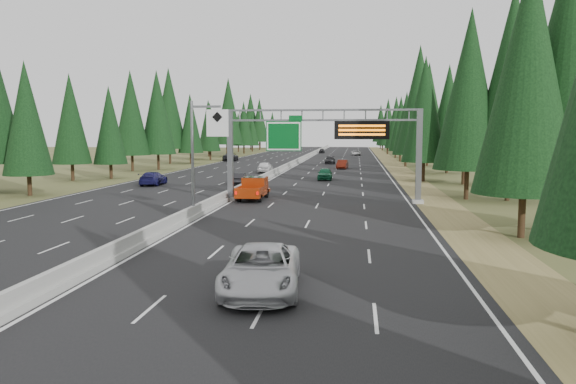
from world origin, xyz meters
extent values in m
cube|color=black|center=(0.00, 80.00, 0.04)|extent=(32.00, 260.00, 0.08)
cube|color=olive|center=(17.80, 80.00, 0.03)|extent=(3.60, 260.00, 0.06)
cube|color=#434C23|center=(-17.80, 80.00, 0.03)|extent=(3.60, 260.00, 0.06)
cube|color=gray|center=(0.00, 80.00, 0.23)|extent=(0.70, 260.00, 0.30)
cube|color=gray|center=(0.00, 80.00, 0.63)|extent=(0.30, 260.00, 0.60)
cube|color=slate|center=(0.35, 35.00, 3.98)|extent=(0.45, 0.45, 7.80)
cube|color=gray|center=(0.35, 35.00, 0.23)|extent=(0.90, 0.90, 0.30)
cube|color=slate|center=(16.20, 35.00, 3.98)|extent=(0.45, 0.45, 7.80)
cube|color=gray|center=(16.20, 35.00, 0.23)|extent=(0.90, 0.90, 0.30)
cube|color=slate|center=(8.28, 35.00, 7.80)|extent=(15.85, 0.35, 0.16)
cube|color=slate|center=(8.28, 35.00, 6.96)|extent=(15.85, 0.35, 0.16)
cube|color=#054C19|center=(5.00, 34.75, 5.63)|extent=(3.00, 0.10, 2.50)
cube|color=silver|center=(5.00, 34.69, 5.63)|extent=(2.85, 0.02, 2.35)
cube|color=#054C19|center=(6.00, 34.75, 7.13)|extent=(1.10, 0.10, 0.45)
cube|color=black|center=(11.50, 34.70, 6.13)|extent=(4.50, 0.40, 1.50)
cube|color=orange|center=(11.50, 34.48, 6.48)|extent=(3.80, 0.02, 0.18)
cube|color=orange|center=(11.50, 34.48, 6.13)|extent=(3.80, 0.02, 0.18)
cube|color=orange|center=(11.50, 34.48, 5.78)|extent=(3.80, 0.02, 0.18)
cylinder|color=slate|center=(0.00, 25.00, 4.08)|extent=(0.20, 0.20, 8.00)
cube|color=gray|center=(0.00, 25.00, 0.18)|extent=(0.50, 0.50, 0.20)
cube|color=slate|center=(1.00, 25.00, 7.68)|extent=(2.00, 0.15, 0.15)
cube|color=silver|center=(1.80, 24.88, 6.58)|extent=(1.50, 0.06, 1.80)
cylinder|color=black|center=(20.44, 20.70, 1.26)|extent=(0.40, 0.40, 2.52)
cone|color=black|center=(20.44, 20.70, 9.13)|extent=(5.67, 5.67, 13.23)
cylinder|color=black|center=(23.24, 22.18, 1.47)|extent=(0.40, 0.40, 2.94)
cone|color=black|center=(23.24, 22.18, 10.64)|extent=(6.61, 6.61, 15.42)
cylinder|color=black|center=(20.84, 39.05, 1.34)|extent=(0.40, 0.40, 2.67)
cone|color=black|center=(20.84, 39.05, 9.69)|extent=(6.01, 6.01, 14.03)
cylinder|color=black|center=(24.23, 38.55, 1.47)|extent=(0.40, 0.40, 2.94)
cone|color=black|center=(24.23, 38.55, 10.67)|extent=(6.62, 6.62, 15.45)
cylinder|color=black|center=(19.12, 56.75, 1.20)|extent=(0.40, 0.40, 2.39)
cone|color=black|center=(19.12, 56.75, 8.67)|extent=(5.38, 5.38, 12.56)
cylinder|color=black|center=(23.28, 53.79, 1.38)|extent=(0.40, 0.40, 2.76)
cone|color=black|center=(23.28, 53.79, 10.00)|extent=(6.21, 6.21, 14.48)
cylinder|color=black|center=(19.84, 69.73, 1.46)|extent=(0.40, 0.40, 2.91)
cone|color=black|center=(19.84, 69.73, 10.55)|extent=(6.55, 6.55, 15.28)
cylinder|color=black|center=(24.24, 71.95, 1.26)|extent=(0.40, 0.40, 2.52)
cone|color=black|center=(24.24, 71.95, 9.12)|extent=(5.66, 5.66, 13.21)
cylinder|color=black|center=(19.53, 86.42, 1.03)|extent=(0.40, 0.40, 2.06)
cone|color=black|center=(19.53, 86.42, 7.48)|extent=(4.65, 4.65, 10.84)
cylinder|color=black|center=(23.54, 89.28, 1.45)|extent=(0.40, 0.40, 2.89)
cone|color=black|center=(23.54, 89.28, 10.48)|extent=(6.51, 6.51, 15.18)
cylinder|color=black|center=(19.93, 103.87, 1.06)|extent=(0.40, 0.40, 2.11)
cone|color=black|center=(19.93, 103.87, 7.66)|extent=(4.75, 4.75, 11.09)
cylinder|color=black|center=(23.63, 103.85, 1.45)|extent=(0.40, 0.40, 2.91)
cone|color=black|center=(23.63, 103.85, 10.54)|extent=(6.54, 6.54, 15.26)
cylinder|color=black|center=(20.10, 120.18, 1.14)|extent=(0.40, 0.40, 2.27)
cone|color=black|center=(20.10, 120.18, 8.24)|extent=(5.11, 5.11, 11.93)
cylinder|color=black|center=(23.85, 121.01, 1.27)|extent=(0.40, 0.40, 2.53)
cone|color=black|center=(23.85, 121.01, 9.18)|extent=(5.70, 5.70, 13.29)
cylinder|color=black|center=(19.29, 139.15, 1.18)|extent=(0.40, 0.40, 2.36)
cone|color=black|center=(19.29, 139.15, 8.57)|extent=(5.32, 5.32, 12.41)
cylinder|color=black|center=(24.63, 138.17, 0.98)|extent=(0.40, 0.40, 1.96)
cone|color=black|center=(24.63, 138.17, 7.12)|extent=(4.42, 4.42, 10.31)
cylinder|color=black|center=(20.14, 155.72, 1.15)|extent=(0.40, 0.40, 2.30)
cone|color=black|center=(20.14, 155.72, 8.32)|extent=(5.17, 5.17, 12.06)
cylinder|color=black|center=(24.92, 155.01, 1.08)|extent=(0.40, 0.40, 2.17)
cone|color=black|center=(24.92, 155.01, 7.86)|extent=(4.88, 4.88, 11.38)
cylinder|color=black|center=(19.37, 170.13, 0.90)|extent=(0.40, 0.40, 1.80)
cone|color=black|center=(19.37, 170.13, 6.52)|extent=(4.05, 4.05, 9.44)
cylinder|color=black|center=(24.98, 173.48, 1.06)|extent=(0.40, 0.40, 2.12)
cone|color=black|center=(24.98, 173.48, 7.68)|extent=(4.77, 4.77, 11.12)
cylinder|color=black|center=(19.48, 188.92, 1.25)|extent=(0.40, 0.40, 2.50)
cone|color=black|center=(19.48, 188.92, 9.06)|extent=(5.63, 5.63, 13.13)
cylinder|color=black|center=(24.24, 189.94, 0.89)|extent=(0.40, 0.40, 1.77)
cone|color=black|center=(24.24, 189.94, 6.43)|extent=(3.99, 3.99, 9.31)
cylinder|color=black|center=(-19.16, 36.63, 1.00)|extent=(0.40, 0.40, 2.00)
cone|color=black|center=(-19.16, 36.63, 7.26)|extent=(4.51, 4.51, 10.52)
cylinder|color=black|center=(-20.22, 56.54, 0.95)|extent=(0.40, 0.40, 1.89)
cone|color=black|center=(-20.22, 56.54, 6.86)|extent=(4.26, 4.26, 9.94)
cylinder|color=black|center=(-23.61, 53.08, 1.05)|extent=(0.40, 0.40, 2.09)
cone|color=black|center=(-23.61, 53.08, 7.59)|extent=(4.71, 4.71, 10.99)
cylinder|color=black|center=(-20.07, 73.61, 1.25)|extent=(0.40, 0.40, 2.50)
cone|color=black|center=(-20.07, 73.61, 9.06)|extent=(5.62, 5.62, 13.12)
cylinder|color=black|center=(-23.03, 70.34, 1.23)|extent=(0.40, 0.40, 2.45)
cone|color=black|center=(-23.03, 70.34, 8.89)|extent=(5.52, 5.52, 12.87)
cylinder|color=black|center=(-19.69, 90.03, 1.05)|extent=(0.40, 0.40, 2.09)
cone|color=black|center=(-19.69, 90.03, 7.59)|extent=(4.71, 4.71, 11.00)
cylinder|color=black|center=(-23.79, 90.24, 1.43)|extent=(0.40, 0.40, 2.86)
cone|color=black|center=(-23.79, 90.24, 10.38)|extent=(6.44, 6.44, 15.03)
cylinder|color=black|center=(-19.63, 103.97, 0.97)|extent=(0.40, 0.40, 1.94)
cone|color=black|center=(-19.63, 103.97, 7.04)|extent=(4.37, 4.37, 10.19)
cylinder|color=black|center=(-24.58, 106.83, 1.00)|extent=(0.40, 0.40, 2.01)
cone|color=black|center=(-24.58, 106.83, 7.28)|extent=(4.52, 4.52, 10.54)
cylinder|color=black|center=(-19.61, 121.36, 1.51)|extent=(0.40, 0.40, 3.02)
cone|color=black|center=(-19.61, 121.36, 10.96)|extent=(6.80, 6.80, 15.87)
cylinder|color=black|center=(-24.98, 122.79, 1.11)|extent=(0.40, 0.40, 2.22)
cone|color=black|center=(-24.98, 122.79, 8.06)|extent=(5.00, 5.00, 11.68)
cylinder|color=black|center=(-19.59, 139.63, 1.15)|extent=(0.40, 0.40, 2.29)
cone|color=black|center=(-19.59, 139.63, 8.31)|extent=(5.16, 5.16, 12.03)
cylinder|color=black|center=(-23.61, 136.41, 1.31)|extent=(0.40, 0.40, 2.61)
cone|color=black|center=(-23.61, 136.41, 9.48)|extent=(5.88, 5.88, 13.72)
cylinder|color=black|center=(-20.48, 156.97, 0.92)|extent=(0.40, 0.40, 1.83)
cone|color=black|center=(-20.48, 156.97, 6.64)|extent=(4.12, 4.12, 9.62)
cylinder|color=black|center=(-24.00, 153.22, 0.94)|extent=(0.40, 0.40, 1.87)
cone|color=black|center=(-24.00, 153.22, 6.79)|extent=(4.22, 4.22, 9.84)
cylinder|color=black|center=(-20.86, 172.19, 1.36)|extent=(0.40, 0.40, 2.72)
cone|color=black|center=(-20.86, 172.19, 9.86)|extent=(6.12, 6.12, 14.29)
cylinder|color=black|center=(-24.04, 173.38, 1.50)|extent=(0.40, 0.40, 3.00)
cone|color=black|center=(-24.04, 173.38, 10.88)|extent=(6.75, 6.75, 15.76)
cylinder|color=black|center=(-19.07, 189.01, 1.06)|extent=(0.40, 0.40, 2.11)
cone|color=black|center=(-19.07, 189.01, 7.66)|extent=(4.75, 4.75, 11.09)
cylinder|color=black|center=(-23.76, 190.25, 1.23)|extent=(0.40, 0.40, 2.45)
cone|color=black|center=(-23.76, 190.25, 8.89)|extent=(5.52, 5.52, 12.87)
imported|color=silver|center=(7.62, 8.00, 0.92)|extent=(3.28, 6.24, 1.67)
cylinder|color=black|center=(1.26, 34.11, 0.50)|extent=(0.32, 0.85, 0.85)
cylinder|color=black|center=(3.06, 34.11, 0.50)|extent=(0.32, 0.85, 0.85)
cylinder|color=black|center=(1.26, 37.61, 0.50)|extent=(0.32, 0.85, 0.85)
cylinder|color=black|center=(3.06, 37.61, 0.50)|extent=(0.32, 0.85, 0.85)
cube|color=#912908|center=(2.16, 35.91, 0.66)|extent=(2.12, 5.94, 0.32)
cube|color=#912908|center=(2.16, 36.87, 1.41)|extent=(2.01, 2.33, 1.17)
cube|color=black|center=(2.16, 36.87, 1.72)|extent=(1.80, 2.01, 0.58)
cube|color=#912908|center=(1.15, 34.32, 1.03)|extent=(0.11, 2.54, 0.64)
cube|color=#912908|center=(3.16, 34.32, 1.03)|extent=(0.11, 2.54, 0.64)
cube|color=#912908|center=(2.16, 33.05, 1.03)|extent=(2.12, 0.11, 0.64)
imported|color=#16613C|center=(7.26, 57.24, 0.82)|extent=(1.81, 4.39, 1.49)
imported|color=#53150B|center=(8.88, 78.13, 0.80)|extent=(1.90, 4.48, 1.44)
imported|color=black|center=(6.26, 92.12, 0.75)|extent=(2.01, 4.68, 1.34)
imported|color=silver|center=(10.98, 129.93, 0.74)|extent=(2.50, 4.91, 1.33)
imported|color=black|center=(1.50, 144.96, 0.72)|extent=(1.55, 3.79, 1.29)
imported|color=black|center=(-1.96, 49.81, 0.73)|extent=(1.45, 3.98, 1.30)
imported|color=#181650|center=(-11.40, 47.94, 0.83)|extent=(2.42, 5.30, 1.50)
imported|color=white|center=(-2.06, 68.36, 0.88)|extent=(1.96, 4.71, 1.59)
imported|color=black|center=(-14.50, 100.62, 0.90)|extent=(3.30, 6.17, 1.65)
camera|label=1|loc=(11.07, -12.12, 5.99)|focal=35.00mm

